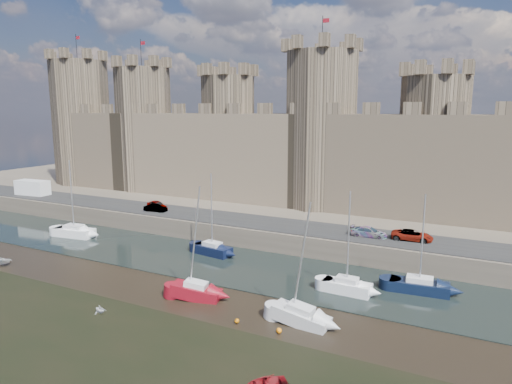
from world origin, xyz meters
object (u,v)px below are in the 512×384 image
Objects in this scene: car_0 at (157,205)px; van at (32,188)px; sailboat_5 at (301,315)px; sailboat_3 at (419,285)px; sailboat_4 at (196,291)px; car_2 at (369,232)px; sailboat_0 at (74,231)px; car_1 at (156,208)px; sailboat_2 at (347,286)px; sailboat_1 at (212,249)px; car_3 at (412,235)px.

van is at bearing 111.06° from car_0.
van is at bearing 164.52° from sailboat_5.
sailboat_3 is at bearing 58.47° from sailboat_5.
van is at bearing 144.21° from sailboat_4.
car_2 is 19.49m from sailboat_5.
car_0 is 12.00m from sailboat_0.
car_1 is 0.35× the size of sailboat_2.
sailboat_1 reaches higher than sailboat_3.
sailboat_3 is (23.65, -0.76, -0.04)m from sailboat_1.
sailboat_1 is 0.96× the size of sailboat_5.
sailboat_1 is (41.36, -7.40, -3.02)m from van.
sailboat_4 reaches higher than car_2.
sailboat_5 is at bearing -129.58° from sailboat_3.
sailboat_0 reaches higher than sailboat_1.
car_0 is 0.37× the size of sailboat_4.
sailboat_0 is (-42.49, -10.09, -2.32)m from car_3.
sailboat_5 is at bearing -103.18° from car_0.
car_1 is at bearing 162.68° from sailboat_2.
car_3 is 0.43× the size of sailboat_0.
sailboat_3 reaches higher than van.
sailboat_4 is (20.25, -19.53, -2.40)m from car_0.
sailboat_0 reaches higher than sailboat_3.
van is (-27.48, 0.76, 0.74)m from car_1.
car_3 is (36.21, 0.15, -0.04)m from car_0.
car_3 is 25.45m from sailboat_4.
sailboat_0 is at bearing 168.05° from sailboat_5.
sailboat_2 is at bearing 81.60° from sailboat_5.
car_0 is 0.37× the size of sailboat_0.
car_0 is 31.50m from car_2.
car_1 is at bearing 151.30° from sailboat_5.
car_0 is 0.40× the size of sailboat_1.
sailboat_5 reaches higher than sailboat_3.
car_0 is at bearing 150.14° from sailboat_5.
car_3 is 0.46× the size of sailboat_2.
sailboat_1 is (-16.82, -7.45, -2.32)m from car_2.
van is at bearing 167.89° from sailboat_3.
car_0 is at bearing 162.17° from sailboat_3.
van is 0.58× the size of sailboat_5.
car_0 is 0.66× the size of van.
sailboat_3 reaches higher than car_0.
sailboat_1 reaches higher than van.
sailboat_1 is at bearing -15.91° from van.
car_2 is at bearing 124.79° from sailboat_3.
car_3 is 62.90m from van.
sailboat_2 is (32.23, -12.07, -2.38)m from car_0.
car_2 is 18.54m from sailboat_1.
sailboat_1 is 18.03m from sailboat_2.
sailboat_4 is 10.40m from sailboat_5.
car_2 is 0.40× the size of sailboat_0.
sailboat_0 is at bearing 167.48° from car_0.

